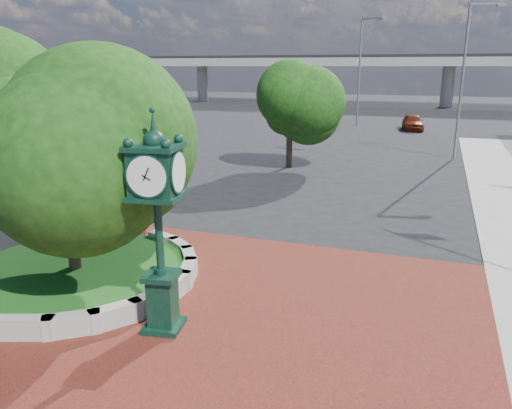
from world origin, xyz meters
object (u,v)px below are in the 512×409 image
object	(u,v)px
street_lamp_near	(467,70)
post_clock	(158,216)
parked_car	(413,122)
street_lamp_far	(362,64)

from	to	relation	value
street_lamp_near	post_clock	bearing A→B (deg)	-104.79
parked_car	street_lamp_near	xyz separation A→B (m)	(3.72, -14.81, 4.90)
parked_car	street_lamp_far	xyz separation A→B (m)	(-5.36, 1.83, 5.34)
street_lamp_near	street_lamp_far	size ratio (longest dim) A/B	0.93
post_clock	parked_car	size ratio (longest dim) A/B	1.14
parked_car	street_lamp_near	bearing A→B (deg)	-84.18
post_clock	street_lamp_near	distance (m)	27.31
post_clock	street_lamp_far	bearing A→B (deg)	92.88
parked_car	street_lamp_far	world-z (taller)	street_lamp_far
post_clock	street_lamp_near	world-z (taller)	street_lamp_near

